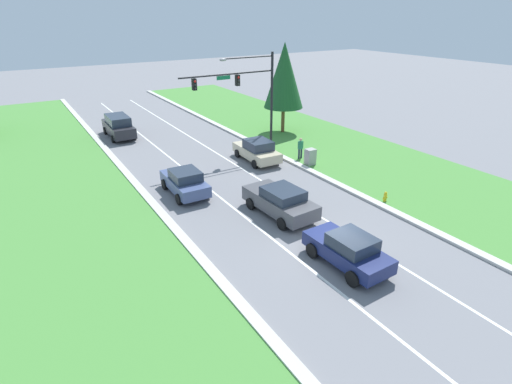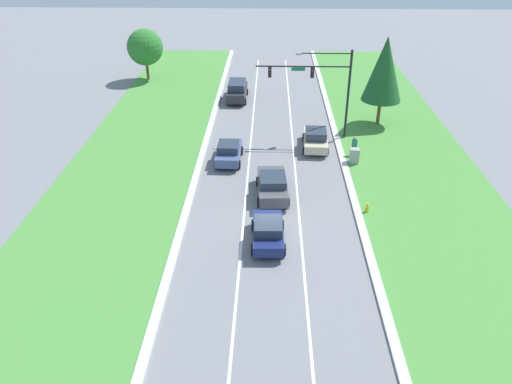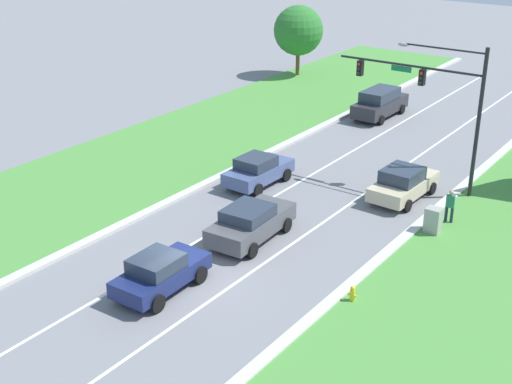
{
  "view_description": "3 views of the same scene",
  "coord_description": "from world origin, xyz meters",
  "px_view_note": "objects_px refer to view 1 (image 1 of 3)",
  "views": [
    {
      "loc": [
        -11.63,
        -11.81,
        10.48
      ],
      "look_at": [
        -0.42,
        6.24,
        0.8
      ],
      "focal_mm": 28.0,
      "sensor_mm": 36.0,
      "label": 1
    },
    {
      "loc": [
        -0.23,
        -25.7,
        17.4
      ],
      "look_at": [
        -1.06,
        3.42,
        0.86
      ],
      "focal_mm": 35.0,
      "sensor_mm": 36.0,
      "label": 2
    },
    {
      "loc": [
        16.77,
        -18.67,
        14.5
      ],
      "look_at": [
        -0.99,
        6.28,
        1.41
      ],
      "focal_mm": 50.0,
      "sensor_mm": 36.0,
      "label": 3
    }
  ],
  "objects_px": {
    "charcoal_suv": "(118,126)",
    "navy_sedan": "(348,250)",
    "utility_cabinet": "(310,157)",
    "fire_hydrant": "(385,197)",
    "graphite_sedan": "(280,201)",
    "traffic_signal_mast": "(247,88)",
    "champagne_sedan": "(257,150)",
    "pedestrian": "(300,148)",
    "conifer_near_right_tree": "(284,76)",
    "slate_blue_sedan": "(185,182)"
  },
  "relations": [
    {
      "from": "navy_sedan",
      "to": "graphite_sedan",
      "type": "bearing_deg",
      "value": 85.96
    },
    {
      "from": "slate_blue_sedan",
      "to": "fire_hydrant",
      "type": "distance_m",
      "value": 12.19
    },
    {
      "from": "conifer_near_right_tree",
      "to": "graphite_sedan",
      "type": "bearing_deg",
      "value": -125.8
    },
    {
      "from": "navy_sedan",
      "to": "pedestrian",
      "type": "relative_size",
      "value": 2.47
    },
    {
      "from": "pedestrian",
      "to": "navy_sedan",
      "type": "bearing_deg",
      "value": 51.29
    },
    {
      "from": "fire_hydrant",
      "to": "conifer_near_right_tree",
      "type": "relative_size",
      "value": 0.09
    },
    {
      "from": "pedestrian",
      "to": "fire_hydrant",
      "type": "distance_m",
      "value": 8.79
    },
    {
      "from": "graphite_sedan",
      "to": "navy_sedan",
      "type": "relative_size",
      "value": 1.15
    },
    {
      "from": "utility_cabinet",
      "to": "fire_hydrant",
      "type": "distance_m",
      "value": 7.31
    },
    {
      "from": "champagne_sedan",
      "to": "charcoal_suv",
      "type": "relative_size",
      "value": 0.89
    },
    {
      "from": "champagne_sedan",
      "to": "navy_sedan",
      "type": "distance_m",
      "value": 14.32
    },
    {
      "from": "navy_sedan",
      "to": "traffic_signal_mast",
      "type": "bearing_deg",
      "value": 73.58
    },
    {
      "from": "navy_sedan",
      "to": "utility_cabinet",
      "type": "relative_size",
      "value": 3.31
    },
    {
      "from": "slate_blue_sedan",
      "to": "champagne_sedan",
      "type": "height_order",
      "value": "champagne_sedan"
    },
    {
      "from": "champagne_sedan",
      "to": "pedestrian",
      "type": "distance_m",
      "value": 3.34
    },
    {
      "from": "utility_cabinet",
      "to": "conifer_near_right_tree",
      "type": "relative_size",
      "value": 0.16
    },
    {
      "from": "traffic_signal_mast",
      "to": "utility_cabinet",
      "type": "distance_m",
      "value": 7.14
    },
    {
      "from": "charcoal_suv",
      "to": "navy_sedan",
      "type": "bearing_deg",
      "value": -81.67
    },
    {
      "from": "charcoal_suv",
      "to": "conifer_near_right_tree",
      "type": "distance_m",
      "value": 15.56
    },
    {
      "from": "graphite_sedan",
      "to": "fire_hydrant",
      "type": "xyz_separation_m",
      "value": [
        6.22,
        -2.03,
        -0.51
      ]
    },
    {
      "from": "graphite_sedan",
      "to": "champagne_sedan",
      "type": "distance_m",
      "value": 8.92
    },
    {
      "from": "charcoal_suv",
      "to": "fire_hydrant",
      "type": "bearing_deg",
      "value": -65.19
    },
    {
      "from": "pedestrian",
      "to": "conifer_near_right_tree",
      "type": "height_order",
      "value": "conifer_near_right_tree"
    },
    {
      "from": "charcoal_suv",
      "to": "pedestrian",
      "type": "height_order",
      "value": "charcoal_suv"
    },
    {
      "from": "graphite_sedan",
      "to": "conifer_near_right_tree",
      "type": "distance_m",
      "value": 17.24
    },
    {
      "from": "slate_blue_sedan",
      "to": "utility_cabinet",
      "type": "distance_m",
      "value": 9.82
    },
    {
      "from": "graphite_sedan",
      "to": "champagne_sedan",
      "type": "bearing_deg",
      "value": 63.15
    },
    {
      "from": "pedestrian",
      "to": "traffic_signal_mast",
      "type": "bearing_deg",
      "value": -64.07
    },
    {
      "from": "champagne_sedan",
      "to": "utility_cabinet",
      "type": "relative_size",
      "value": 3.6
    },
    {
      "from": "fire_hydrant",
      "to": "charcoal_suv",
      "type": "bearing_deg",
      "value": 114.01
    },
    {
      "from": "traffic_signal_mast",
      "to": "charcoal_suv",
      "type": "distance_m",
      "value": 13.16
    },
    {
      "from": "utility_cabinet",
      "to": "fire_hydrant",
      "type": "xyz_separation_m",
      "value": [
        -0.17,
        -7.31,
        -0.29
      ]
    },
    {
      "from": "charcoal_suv",
      "to": "navy_sedan",
      "type": "distance_m",
      "value": 26.01
    },
    {
      "from": "utility_cabinet",
      "to": "fire_hydrant",
      "type": "height_order",
      "value": "utility_cabinet"
    },
    {
      "from": "charcoal_suv",
      "to": "conifer_near_right_tree",
      "type": "bearing_deg",
      "value": -25.52
    },
    {
      "from": "graphite_sedan",
      "to": "pedestrian",
      "type": "relative_size",
      "value": 2.84
    },
    {
      "from": "navy_sedan",
      "to": "pedestrian",
      "type": "distance_m",
      "value": 14.12
    },
    {
      "from": "navy_sedan",
      "to": "utility_cabinet",
      "type": "distance_m",
      "value": 12.76
    },
    {
      "from": "traffic_signal_mast",
      "to": "fire_hydrant",
      "type": "distance_m",
      "value": 13.41
    },
    {
      "from": "conifer_near_right_tree",
      "to": "fire_hydrant",
      "type": "bearing_deg",
      "value": -102.8
    },
    {
      "from": "charcoal_suv",
      "to": "utility_cabinet",
      "type": "bearing_deg",
      "value": -55.17
    },
    {
      "from": "champagne_sedan",
      "to": "fire_hydrant",
      "type": "height_order",
      "value": "champagne_sedan"
    },
    {
      "from": "graphite_sedan",
      "to": "fire_hydrant",
      "type": "relative_size",
      "value": 6.85
    },
    {
      "from": "navy_sedan",
      "to": "conifer_near_right_tree",
      "type": "distance_m",
      "value": 22.05
    },
    {
      "from": "charcoal_suv",
      "to": "navy_sedan",
      "type": "xyz_separation_m",
      "value": [
        3.41,
        -25.79,
        -0.19
      ]
    },
    {
      "from": "slate_blue_sedan",
      "to": "conifer_near_right_tree",
      "type": "distance_m",
      "value": 16.09
    },
    {
      "from": "champagne_sedan",
      "to": "charcoal_suv",
      "type": "bearing_deg",
      "value": 123.52
    },
    {
      "from": "graphite_sedan",
      "to": "utility_cabinet",
      "type": "distance_m",
      "value": 8.29
    },
    {
      "from": "traffic_signal_mast",
      "to": "champagne_sedan",
      "type": "distance_m",
      "value": 4.8
    },
    {
      "from": "charcoal_suv",
      "to": "conifer_near_right_tree",
      "type": "relative_size",
      "value": 0.63
    }
  ]
}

